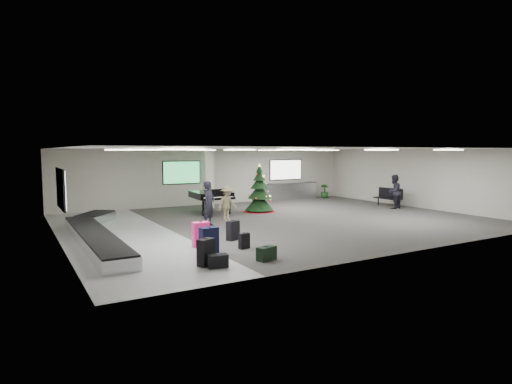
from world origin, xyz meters
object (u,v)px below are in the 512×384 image
pink_suitcase (201,234)px  bench (389,196)px  grand_piano (211,195)px  christmas_tree (259,195)px  traveler_bench (394,192)px  traveler_a (209,204)px  baggage_carousel (95,233)px  traveler_b (227,203)px  potted_plant_left (255,197)px  potted_plant_right (325,191)px  service_counter (288,191)px

pink_suitcase → bench: (13.16, 4.22, 0.17)m
pink_suitcase → grand_piano: bearing=64.6°
christmas_tree → traveler_bench: bearing=-21.3°
grand_piano → traveler_a: bearing=-111.6°
traveler_a → christmas_tree: bearing=-1.6°
bench → christmas_tree: bearing=161.1°
baggage_carousel → traveler_b: size_ratio=6.25×
traveler_bench → traveler_a: bearing=-11.9°
potted_plant_left → potted_plant_right: potted_plant_right is taller
grand_piano → bench: bearing=-10.4°
pink_suitcase → traveler_bench: 13.03m
baggage_carousel → grand_piano: grand_piano is taller
traveler_b → potted_plant_right: traveler_b is taller
bench → traveler_b: size_ratio=1.06×
pink_suitcase → grand_piano: 7.56m
pink_suitcase → christmas_tree: 8.33m
christmas_tree → potted_plant_left: christmas_tree is taller
christmas_tree → potted_plant_left: (1.45, 2.96, -0.43)m
grand_piano → traveler_bench: bearing=-16.2°
traveler_a → traveler_bench: bearing=-35.3°
potted_plant_left → baggage_carousel: bearing=-149.1°
christmas_tree → grand_piano: (-2.35, 0.72, 0.05)m
pink_suitcase → traveler_bench: (12.58, 3.36, 0.51)m
potted_plant_right → potted_plant_left: bearing=-175.9°
pink_suitcase → traveler_bench: bearing=16.3°
bench → potted_plant_left: size_ratio=1.98×
grand_piano → bench: grand_piano is taller
baggage_carousel → christmas_tree: size_ratio=3.92×
pink_suitcase → traveler_b: 5.23m
traveler_b → potted_plant_left: traveler_b is taller
traveler_bench → potted_plant_right: traveler_bench is taller
service_counter → traveler_bench: 6.87m
traveler_bench → christmas_tree: bearing=-32.8°
baggage_carousel → traveler_b: traveler_b is taller
pink_suitcase → potted_plant_left: pink_suitcase is taller
grand_piano → traveler_bench: 9.78m
traveler_a → traveler_b: size_ratio=1.19×
traveler_b → traveler_bench: bearing=-19.0°
christmas_tree → pink_suitcase: bearing=-133.7°
service_counter → traveler_a: bearing=-142.6°
service_counter → traveler_b: traveler_b is taller
traveler_a → traveler_b: (1.23, 0.82, -0.15)m
baggage_carousel → traveler_b: bearing=11.9°
baggage_carousel → grand_piano: size_ratio=4.17×
traveler_a → potted_plant_left: traveler_a is taller
baggage_carousel → traveler_bench: traveler_bench is taller
baggage_carousel → traveler_bench: bearing=1.3°
pink_suitcase → traveler_b: traveler_b is taller
grand_piano → christmas_tree: bearing=-13.0°
service_counter → pink_suitcase: 14.03m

